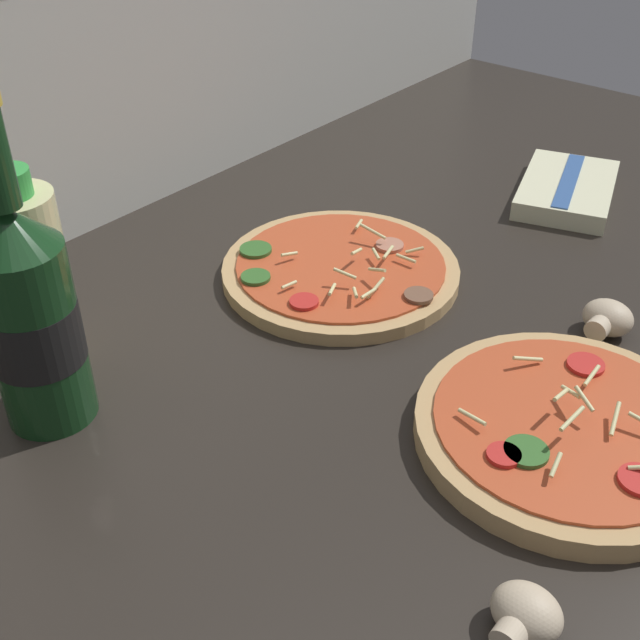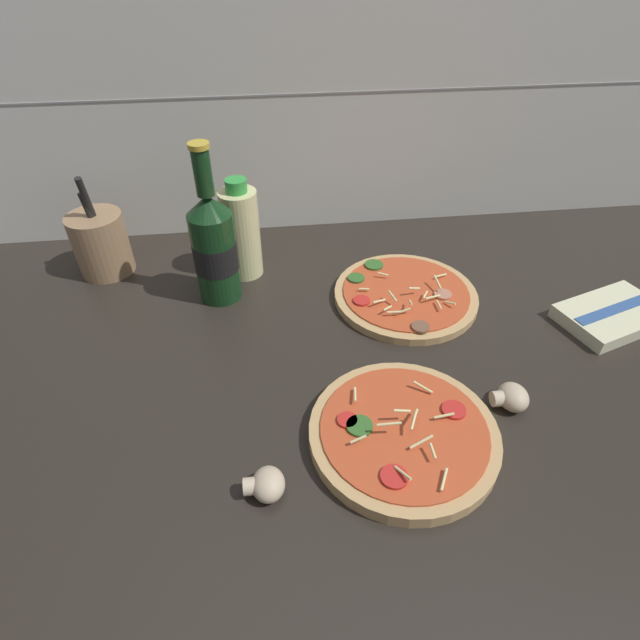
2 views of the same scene
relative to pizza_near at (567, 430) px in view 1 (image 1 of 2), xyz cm
name	(u,v)px [view 1 (image 1 of 2)]	position (x,y,z in cm)	size (l,w,h in cm)	color
counter_slab	(444,361)	(4.15, 14.22, -2.37)	(160.00, 90.00, 2.50)	#28231E
pizza_near	(567,430)	(0.00, 0.00, 0.00)	(24.85, 24.85, 4.92)	tan
pizza_far	(340,270)	(8.11, 30.03, -0.26)	(25.45, 25.45, 3.83)	tan
beer_bottle	(30,314)	(-24.65, 35.29, 9.02)	(7.55, 7.55, 27.76)	#143819
oil_bottle	(31,277)	(-20.24, 42.26, 7.53)	(6.83, 6.83, 18.82)	beige
mushroom_left	(607,319)	(16.34, 3.81, 0.58)	(5.12, 4.88, 3.41)	beige
mushroom_right	(525,615)	(-18.10, -5.63, 0.52)	(4.93, 4.70, 3.29)	beige
dish_towel	(567,189)	(41.29, 19.71, 0.09)	(19.89, 15.74, 2.56)	beige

